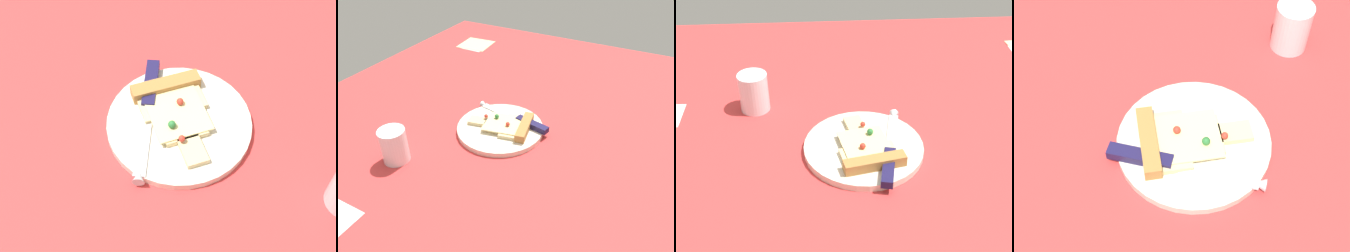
% 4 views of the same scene
% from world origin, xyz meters
% --- Properties ---
extents(ground_plane, '(1.46, 1.46, 0.03)m').
position_xyz_m(ground_plane, '(0.00, 0.00, -0.01)').
color(ground_plane, '#D13838').
rests_on(ground_plane, ground).
extents(plate, '(0.24, 0.24, 0.01)m').
position_xyz_m(plate, '(-0.08, -0.05, 0.01)').
color(plate, silver).
rests_on(plate, ground_plane).
extents(pizza_slice, '(0.19, 0.13, 0.03)m').
position_xyz_m(pizza_slice, '(-0.06, -0.05, 0.02)').
color(pizza_slice, beige).
rests_on(pizza_slice, plate).
extents(knife, '(0.24, 0.07, 0.02)m').
position_xyz_m(knife, '(-0.05, -0.00, 0.02)').
color(knife, silver).
rests_on(knife, plate).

